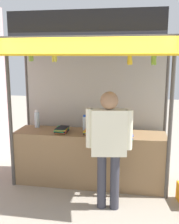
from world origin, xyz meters
The scene contains 15 objects.
ground_plane centered at (0.00, 0.00, 0.00)m, with size 20.00×20.00×0.00m, color #9E9384.
stall_counter centered at (0.00, 0.00, 0.45)m, with size 2.53×0.60×0.91m, color olive.
stall_structure centered at (0.00, 0.13, 1.69)m, with size 2.73×1.49×2.80m.
water_bottle_back_right centered at (0.27, 0.24, 1.02)m, with size 0.07×0.07×0.24m.
water_bottle_back_left centered at (0.18, 0.24, 1.02)m, with size 0.06×0.06×0.23m.
water_bottle_rear_center centered at (-0.12, 0.17, 1.03)m, with size 0.07×0.07×0.26m.
water_bottle_mid_left centered at (-0.99, 0.18, 1.06)m, with size 0.09×0.09×0.31m.
magazine_stack_left centered at (-0.46, -0.07, 0.95)m, with size 0.21×0.32×0.08m.
magazine_stack_front_left centered at (0.03, -0.06, 0.94)m, with size 0.22×0.27×0.06m.
magazine_stack_center centered at (0.62, -0.21, 0.94)m, with size 0.23×0.33×0.07m.
banana_bunch_rightmost centered at (0.98, -0.40, 2.13)m, with size 0.10×0.10×0.28m.
banana_bunch_leftmost centered at (-0.82, -0.40, 2.16)m, with size 0.09×0.09×0.24m.
banana_bunch_inner_left centered at (-0.46, -0.40, 2.15)m, with size 0.09×0.09×0.25m.
banana_bunch_inner_right centered at (0.65, -0.40, 2.11)m, with size 0.09×0.09×0.28m.
vendor_person centered at (0.40, -0.74, 1.02)m, with size 0.65×0.28×1.70m.
Camera 1 is at (0.76, -4.32, 2.15)m, focal length 43.40 mm.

